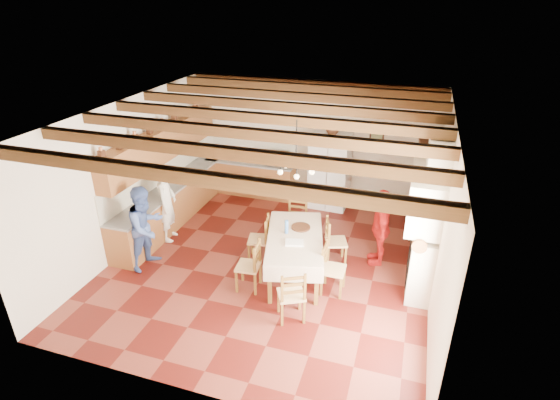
# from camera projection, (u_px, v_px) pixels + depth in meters

# --- Properties ---
(floor) EXTENTS (6.00, 6.50, 0.02)m
(floor) POSITION_uv_depth(u_px,v_px,m) (271.00, 263.00, 8.67)
(floor) COLOR #4C110C
(floor) RESTS_ON ground
(ceiling) EXTENTS (6.00, 6.50, 0.02)m
(ceiling) POSITION_uv_depth(u_px,v_px,m) (269.00, 113.00, 7.35)
(ceiling) COLOR white
(ceiling) RESTS_ON ground
(wall_back) EXTENTS (6.00, 0.02, 3.00)m
(wall_back) POSITION_uv_depth(u_px,v_px,m) (313.00, 141.00, 10.81)
(wall_back) COLOR silver
(wall_back) RESTS_ON ground
(wall_front) EXTENTS (6.00, 0.02, 3.00)m
(wall_front) POSITION_uv_depth(u_px,v_px,m) (181.00, 303.00, 5.22)
(wall_front) COLOR silver
(wall_front) RESTS_ON ground
(wall_left) EXTENTS (0.02, 6.50, 3.00)m
(wall_left) POSITION_uv_depth(u_px,v_px,m) (130.00, 175.00, 8.84)
(wall_left) COLOR silver
(wall_left) RESTS_ON ground
(wall_right) EXTENTS (0.02, 6.50, 3.00)m
(wall_right) POSITION_uv_depth(u_px,v_px,m) (442.00, 217.00, 7.19)
(wall_right) COLOR silver
(wall_right) RESTS_ON ground
(ceiling_beams) EXTENTS (6.00, 6.30, 0.16)m
(ceiling_beams) POSITION_uv_depth(u_px,v_px,m) (269.00, 119.00, 7.40)
(ceiling_beams) COLOR #362410
(ceiling_beams) RESTS_ON ground
(lower_cabinets_left) EXTENTS (0.60, 4.30, 0.86)m
(lower_cabinets_left) POSITION_uv_depth(u_px,v_px,m) (175.00, 202.00, 10.12)
(lower_cabinets_left) COLOR brown
(lower_cabinets_left) RESTS_ON ground
(lower_cabinets_back) EXTENTS (2.30, 0.60, 0.86)m
(lower_cabinets_back) POSITION_uv_depth(u_px,v_px,m) (251.00, 178.00, 11.43)
(lower_cabinets_back) COLOR brown
(lower_cabinets_back) RESTS_ON ground
(countertop_left) EXTENTS (0.62, 4.30, 0.04)m
(countertop_left) POSITION_uv_depth(u_px,v_px,m) (173.00, 185.00, 9.92)
(countertop_left) COLOR slate
(countertop_left) RESTS_ON lower_cabinets_left
(countertop_back) EXTENTS (2.34, 0.62, 0.04)m
(countertop_back) POSITION_uv_depth(u_px,v_px,m) (250.00, 162.00, 11.24)
(countertop_back) COLOR slate
(countertop_back) RESTS_ON lower_cabinets_back
(backsplash_left) EXTENTS (0.03, 4.30, 0.60)m
(backsplash_left) POSITION_uv_depth(u_px,v_px,m) (160.00, 170.00, 9.86)
(backsplash_left) COLOR beige
(backsplash_left) RESTS_ON ground
(backsplash_back) EXTENTS (2.30, 0.03, 0.60)m
(backsplash_back) POSITION_uv_depth(u_px,v_px,m) (254.00, 147.00, 11.34)
(backsplash_back) COLOR beige
(backsplash_back) RESTS_ON ground
(upper_cabinets) EXTENTS (0.35, 4.20, 0.70)m
(upper_cabinets) POSITION_uv_depth(u_px,v_px,m) (163.00, 143.00, 9.54)
(upper_cabinets) COLOR brown
(upper_cabinets) RESTS_ON ground
(fireplace) EXTENTS (0.56, 1.60, 2.80)m
(fireplace) POSITION_uv_depth(u_px,v_px,m) (424.00, 215.00, 7.48)
(fireplace) COLOR beige
(fireplace) RESTS_ON ground
(wall_picture) EXTENTS (0.34, 0.03, 0.42)m
(wall_picture) POSITION_uv_depth(u_px,v_px,m) (377.00, 133.00, 10.20)
(wall_picture) COLOR black
(wall_picture) RESTS_ON ground
(refrigerator) EXTENTS (0.95, 0.80, 1.84)m
(refrigerator) POSITION_uv_depth(u_px,v_px,m) (330.00, 171.00, 10.59)
(refrigerator) COLOR white
(refrigerator) RESTS_ON floor
(hutch) EXTENTS (0.57, 1.18, 2.08)m
(hutch) POSITION_uv_depth(u_px,v_px,m) (425.00, 189.00, 9.34)
(hutch) COLOR #33160B
(hutch) RESTS_ON floor
(dining_table) EXTENTS (1.43, 2.10, 0.84)m
(dining_table) POSITION_uv_depth(u_px,v_px,m) (295.00, 240.00, 7.97)
(dining_table) COLOR #F2E1D1
(dining_table) RESTS_ON floor
(chandelier) EXTENTS (0.47, 0.47, 0.03)m
(chandelier) POSITION_uv_depth(u_px,v_px,m) (296.00, 164.00, 7.32)
(chandelier) COLOR black
(chandelier) RESTS_ON ground
(chair_left_near) EXTENTS (0.44, 0.46, 0.96)m
(chair_left_near) POSITION_uv_depth(u_px,v_px,m) (248.00, 265.00, 7.73)
(chair_left_near) COLOR brown
(chair_left_near) RESTS_ON floor
(chair_left_far) EXTENTS (0.48, 0.49, 0.96)m
(chair_left_far) POSITION_uv_depth(u_px,v_px,m) (259.00, 239.00, 8.55)
(chair_left_far) COLOR brown
(chair_left_far) RESTS_ON floor
(chair_right_near) EXTENTS (0.41, 0.43, 0.96)m
(chair_right_near) POSITION_uv_depth(u_px,v_px,m) (334.00, 269.00, 7.63)
(chair_right_near) COLOR brown
(chair_right_near) RESTS_ON floor
(chair_right_far) EXTENTS (0.52, 0.53, 0.96)m
(chair_right_far) POSITION_uv_depth(u_px,v_px,m) (336.00, 241.00, 8.48)
(chair_right_far) COLOR brown
(chair_right_far) RESTS_ON floor
(chair_end_near) EXTENTS (0.56, 0.55, 0.96)m
(chair_end_near) POSITION_uv_depth(u_px,v_px,m) (291.00, 294.00, 7.00)
(chair_end_near) COLOR brown
(chair_end_near) RESTS_ON floor
(chair_end_far) EXTENTS (0.43, 0.41, 0.96)m
(chair_end_far) POSITION_uv_depth(u_px,v_px,m) (296.00, 223.00, 9.12)
(chair_end_far) COLOR brown
(chair_end_far) RESTS_ON floor
(person_man) EXTENTS (0.53, 0.68, 1.64)m
(person_man) POSITION_uv_depth(u_px,v_px,m) (167.00, 204.00, 9.16)
(person_man) COLOR white
(person_man) RESTS_ON floor
(person_woman_blue) EXTENTS (0.78, 0.92, 1.66)m
(person_woman_blue) POSITION_uv_depth(u_px,v_px,m) (146.00, 227.00, 8.25)
(person_woman_blue) COLOR #4661A8
(person_woman_blue) RESTS_ON floor
(person_woman_red) EXTENTS (0.54, 0.97, 1.56)m
(person_woman_red) POSITION_uv_depth(u_px,v_px,m) (380.00, 227.00, 8.36)
(person_woman_red) COLOR red
(person_woman_red) RESTS_ON floor
(microwave) EXTENTS (0.61, 0.46, 0.30)m
(microwave) POSITION_uv_depth(u_px,v_px,m) (278.00, 159.00, 10.96)
(microwave) COLOR silver
(microwave) RESTS_ON countertop_back
(fridge_vase) EXTENTS (0.31, 0.31, 0.33)m
(fridge_vase) POSITION_uv_depth(u_px,v_px,m) (333.00, 127.00, 10.11)
(fridge_vase) COLOR #33160B
(fridge_vase) RESTS_ON refrigerator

